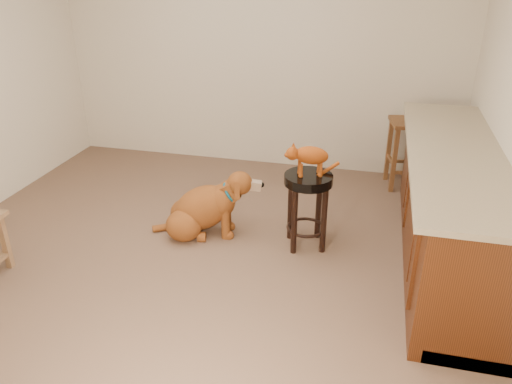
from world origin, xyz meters
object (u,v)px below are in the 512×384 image
(padded_stool, at_px, (308,196))
(tabby_kitten, at_px, (308,156))
(wood_stool, at_px, (407,153))
(golden_retriever, at_px, (204,209))

(padded_stool, bearing_deg, tabby_kitten, -168.21)
(padded_stool, distance_m, tabby_kitten, 0.35)
(tabby_kitten, bearing_deg, padded_stool, -5.72)
(padded_stool, distance_m, wood_stool, 1.67)
(wood_stool, bearing_deg, golden_retriever, -139.68)
(wood_stool, height_order, tabby_kitten, tabby_kitten)
(golden_retriever, height_order, tabby_kitten, tabby_kitten)
(padded_stool, relative_size, wood_stool, 0.90)
(padded_stool, distance_m, golden_retriever, 0.93)
(wood_stool, bearing_deg, tabby_kitten, -120.11)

